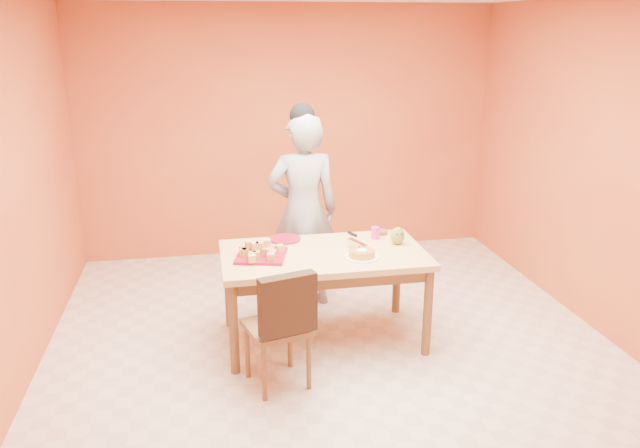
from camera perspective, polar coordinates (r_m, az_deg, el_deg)
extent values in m
plane|color=beige|center=(4.97, 1.53, -11.97)|extent=(5.00, 5.00, 0.00)
plane|color=#C15F2C|center=(6.87, -2.83, 8.34)|extent=(4.50, 0.00, 4.50)
plane|color=#C15F2C|center=(4.56, -27.19, 1.64)|extent=(0.00, 5.00, 5.00)
plane|color=#C15F2C|center=(5.40, 25.76, 4.07)|extent=(0.00, 5.00, 5.00)
cube|color=#DEB274|center=(4.91, 0.32, -2.86)|extent=(1.60, 0.90, 0.05)
cube|color=brown|center=(4.94, 0.32, -3.68)|extent=(1.48, 0.78, 0.10)
cylinder|color=brown|center=(4.63, -7.90, -9.51)|extent=(0.07, 0.07, 0.71)
cylinder|color=brown|center=(5.33, -8.37, -5.74)|extent=(0.07, 0.07, 0.71)
cylinder|color=brown|center=(4.90, 9.81, -7.99)|extent=(0.07, 0.07, 0.71)
cylinder|color=brown|center=(5.57, 7.05, -4.63)|extent=(0.07, 0.07, 0.71)
imported|color=gray|center=(5.56, -1.56, 1.16)|extent=(0.65, 0.43, 1.76)
cube|color=maroon|center=(4.82, -5.38, -2.90)|extent=(0.45, 0.45, 0.02)
cylinder|color=maroon|center=(5.18, -3.25, -1.38)|extent=(0.34, 0.34, 0.02)
cylinder|color=white|center=(4.79, 3.83, -3.02)|extent=(0.32, 0.32, 0.01)
cylinder|color=orange|center=(4.78, 3.84, -2.69)|extent=(0.21, 0.21, 0.05)
cube|color=silver|center=(4.94, 3.44, -1.66)|extent=(0.12, 0.23, 0.01)
ellipsoid|color=olive|center=(5.09, 7.11, -1.08)|extent=(0.12, 0.10, 0.15)
cylinder|color=#DE218C|center=(5.22, 5.07, -0.81)|extent=(0.07, 0.07, 0.10)
cylinder|color=#33190D|center=(5.35, 5.63, -0.75)|extent=(0.11, 0.11, 0.03)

